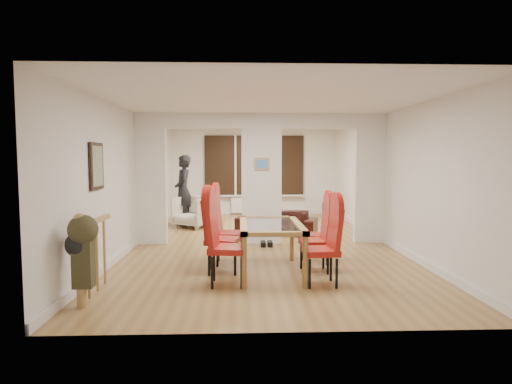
{
  "coord_description": "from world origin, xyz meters",
  "views": [
    {
      "loc": [
        -0.42,
        -8.57,
        1.71
      ],
      "look_at": [
        -0.09,
        0.6,
        0.99
      ],
      "focal_mm": 30.0,
      "sensor_mm": 36.0,
      "label": 1
    }
  ],
  "objects": [
    {
      "name": "bottle",
      "position": [
        0.27,
        2.68,
        0.36
      ],
      "size": [
        0.07,
        0.07,
        0.28
      ],
      "primitive_type": "cylinder",
      "color": "#143F19",
      "rests_on": "coffee_table"
    },
    {
      "name": "bowl",
      "position": [
        0.32,
        2.63,
        0.25
      ],
      "size": [
        0.21,
        0.21,
        0.05
      ],
      "primitive_type": "imported",
      "color": "black",
      "rests_on": "coffee_table"
    },
    {
      "name": "shoes",
      "position": [
        0.08,
        -0.36,
        0.05
      ],
      "size": [
        0.23,
        0.25,
        0.1
      ],
      "primitive_type": null,
      "color": "black",
      "rests_on": "floor"
    },
    {
      "name": "pillar_photo",
      "position": [
        0.0,
        -0.1,
        1.6
      ],
      "size": [
        0.3,
        0.03,
        0.25
      ],
      "primitive_type": "cube",
      "color": "#4C8CD8",
      "rests_on": "divider_wall"
    },
    {
      "name": "dining_chair_lc",
      "position": [
        -0.6,
        -1.73,
        0.58
      ],
      "size": [
        0.51,
        0.51,
        1.15
      ],
      "primitive_type": null,
      "rotation": [
        0.0,
        0.0,
        -0.11
      ],
      "color": "maroon",
      "rests_on": "floor"
    },
    {
      "name": "television",
      "position": [
        1.92,
        3.51,
        0.27
      ],
      "size": [
        0.94,
        0.29,
        0.54
      ],
      "primitive_type": "imported",
      "rotation": [
        0.0,
        0.0,
        1.39
      ],
      "color": "black",
      "rests_on": "floor"
    },
    {
      "name": "person",
      "position": [
        -1.89,
        2.38,
        0.9
      ],
      "size": [
        0.72,
        0.54,
        1.79
      ],
      "primitive_type": "imported",
      "rotation": [
        0.0,
        0.0,
        -1.39
      ],
      "color": "black",
      "rests_on": "floor"
    },
    {
      "name": "bay_window_blinds",
      "position": [
        0.0,
        4.44,
        1.5
      ],
      "size": [
        3.0,
        0.08,
        1.8
      ],
      "primitive_type": "cube",
      "color": "black",
      "rests_on": "room_walls"
    },
    {
      "name": "dining_chair_la",
      "position": [
        -0.6,
        -2.88,
        0.58
      ],
      "size": [
        0.52,
        0.52,
        1.17
      ],
      "primitive_type": null,
      "rotation": [
        0.0,
        0.0,
        -0.13
      ],
      "color": "maroon",
      "rests_on": "floor"
    },
    {
      "name": "armchair",
      "position": [
        -1.58,
        2.03,
        0.39
      ],
      "size": [
        1.15,
        1.15,
        0.77
      ],
      "primitive_type": "imported",
      "rotation": [
        0.0,
        0.0,
        -0.56
      ],
      "color": "#BDB4A0",
      "rests_on": "floor"
    },
    {
      "name": "coffee_table",
      "position": [
        0.09,
        2.6,
        0.11
      ],
      "size": [
        1.08,
        0.74,
        0.23
      ],
      "primitive_type": null,
      "rotation": [
        0.0,
        0.0,
        -0.27
      ],
      "color": "black",
      "rests_on": "floor"
    },
    {
      "name": "sofa",
      "position": [
        0.4,
        1.05,
        0.26
      ],
      "size": [
        1.92,
        1.23,
        0.52
      ],
      "primitive_type": "imported",
      "rotation": [
        0.0,
        0.0,
        -0.32
      ],
      "color": "black",
      "rests_on": "floor"
    },
    {
      "name": "dining_chair_rc",
      "position": [
        0.8,
        -1.69,
        0.52
      ],
      "size": [
        0.51,
        0.51,
        1.04
      ],
      "primitive_type": null,
      "rotation": [
        0.0,
        0.0,
        -0.26
      ],
      "color": "maroon",
      "rests_on": "floor"
    },
    {
      "name": "divider_wall",
      "position": [
        0.0,
        0.0,
        1.3
      ],
      "size": [
        5.0,
        0.18,
        2.6
      ],
      "primitive_type": "cube",
      "color": "white",
      "rests_on": "floor"
    },
    {
      "name": "dining_chair_ra",
      "position": [
        0.66,
        -2.92,
        0.55
      ],
      "size": [
        0.47,
        0.47,
        1.09
      ],
      "primitive_type": null,
      "rotation": [
        0.0,
        0.0,
        0.08
      ],
      "color": "maroon",
      "rests_on": "floor"
    },
    {
      "name": "pendant_light",
      "position": [
        0.3,
        3.3,
        2.15
      ],
      "size": [
        0.36,
        0.36,
        0.36
      ],
      "primitive_type": "sphere",
      "color": "orange",
      "rests_on": "room_walls"
    },
    {
      "name": "dining_chair_lb",
      "position": [
        -0.69,
        -2.24,
        0.57
      ],
      "size": [
        0.54,
        0.54,
        1.15
      ],
      "primitive_type": null,
      "rotation": [
        0.0,
        0.0,
        -0.21
      ],
      "color": "maroon",
      "rests_on": "floor"
    },
    {
      "name": "floor",
      "position": [
        0.0,
        0.0,
        0.0
      ],
      "size": [
        5.0,
        9.0,
        0.01
      ],
      "primitive_type": "cube",
      "color": "olive",
      "rests_on": "ground"
    },
    {
      "name": "stair_newel",
      "position": [
        -2.25,
        -3.2,
        0.55
      ],
      "size": [
        0.4,
        1.2,
        1.1
      ],
      "primitive_type": null,
      "color": "#A4814B",
      "rests_on": "floor"
    },
    {
      "name": "dining_table",
      "position": [
        0.03,
        -2.32,
        0.38
      ],
      "size": [
        0.91,
        1.61,
        0.76
      ],
      "primitive_type": null,
      "color": "olive",
      "rests_on": "floor"
    },
    {
      "name": "radiator",
      "position": [
        0.0,
        4.4,
        0.3
      ],
      "size": [
        1.4,
        0.08,
        0.5
      ],
      "primitive_type": "cube",
      "color": "white",
      "rests_on": "floor"
    },
    {
      "name": "dining_chair_rb",
      "position": [
        0.69,
        -2.24,
        0.53
      ],
      "size": [
        0.44,
        0.44,
        1.07
      ],
      "primitive_type": null,
      "rotation": [
        0.0,
        0.0,
        0.03
      ],
      "color": "maroon",
      "rests_on": "floor"
    },
    {
      "name": "room_walls",
      "position": [
        0.0,
        0.0,
        1.3
      ],
      "size": [
        5.0,
        9.0,
        2.6
      ],
      "primitive_type": null,
      "color": "silver",
      "rests_on": "floor"
    },
    {
      "name": "wall_poster",
      "position": [
        -2.47,
        -2.4,
        1.6
      ],
      "size": [
        0.04,
        0.52,
        0.67
      ],
      "primitive_type": "cube",
      "color": "gray",
      "rests_on": "room_walls"
    }
  ]
}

